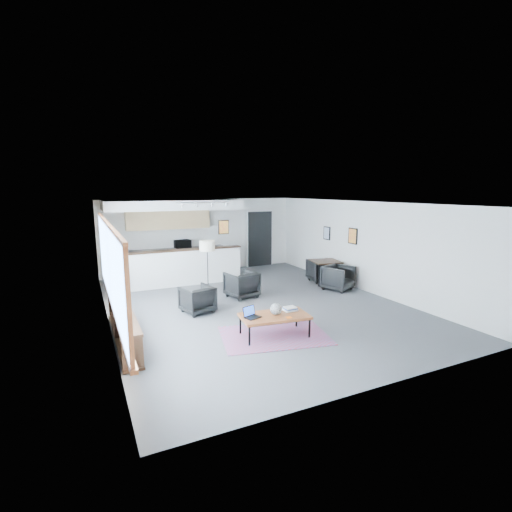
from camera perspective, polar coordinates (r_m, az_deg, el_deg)
name	(u,v)px	position (r m, az deg, el deg)	size (l,w,h in m)	color
room	(254,255)	(9.36, -0.32, 0.16)	(7.02, 9.02, 2.62)	#47474A
window	(110,268)	(7.61, -21.57, -1.72)	(0.10, 5.95, 1.66)	#8CBFFF
console	(123,325)	(7.78, -19.73, -10.01)	(0.35, 3.00, 0.80)	black
kitchenette	(173,238)	(12.45, -12.64, 2.79)	(4.20, 1.96, 2.60)	white
doorway	(259,238)	(14.32, 0.54, 2.76)	(1.10, 0.12, 2.15)	black
track_light	(204,203)	(11.06, -8.01, 8.02)	(1.60, 0.07, 0.15)	silver
wall_art_lower	(353,236)	(11.52, 14.66, 2.99)	(0.03, 0.38, 0.48)	black
wall_art_upper	(327,233)	(12.54, 10.84, 3.47)	(0.03, 0.34, 0.44)	black
kilim_rug	(274,336)	(7.71, 2.84, -12.12)	(2.39, 1.87, 0.01)	#693855
coffee_table	(274,316)	(7.56, 2.86, -9.28)	(1.44, 0.90, 0.45)	brown
laptop	(251,314)	(7.40, -0.82, -8.92)	(0.36, 0.33, 0.21)	black
ceramic_pot	(276,309)	(7.52, 3.10, -8.15)	(0.24, 0.24, 0.24)	gray
book_stack	(290,309)	(7.82, 5.25, -8.08)	(0.28, 0.23, 0.09)	silver
coaster	(289,317)	(7.42, 5.05, -9.39)	(0.11, 0.11, 0.01)	#E5590C
armchair_left	(197,298)	(9.07, -9.02, -6.41)	(0.69, 0.65, 0.71)	black
armchair_right	(242,283)	(10.21, -2.21, -4.21)	(0.76, 0.71, 0.78)	black
floor_lamp	(207,248)	(10.50, -7.52, 1.28)	(0.52, 0.52, 1.52)	black
dining_table	(326,263)	(11.90, 10.65, -1.02)	(0.99, 0.99, 0.71)	black
dining_chair_near	(338,279)	(11.22, 12.53, -3.41)	(0.66, 0.61, 0.68)	black
dining_chair_far	(321,271)	(12.15, 9.97, -2.30)	(0.65, 0.61, 0.67)	black
microwave	(183,243)	(13.01, -11.24, 1.95)	(0.52, 0.29, 0.35)	black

